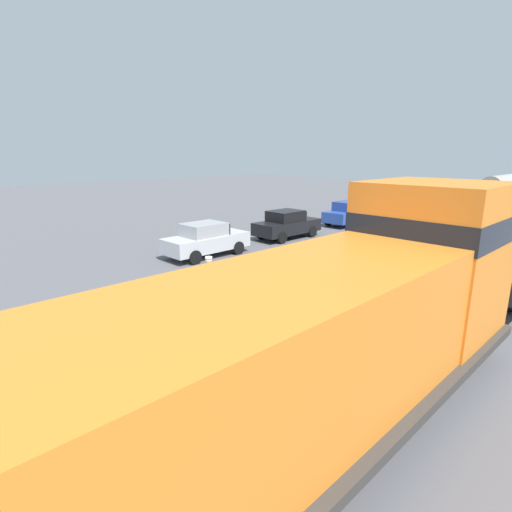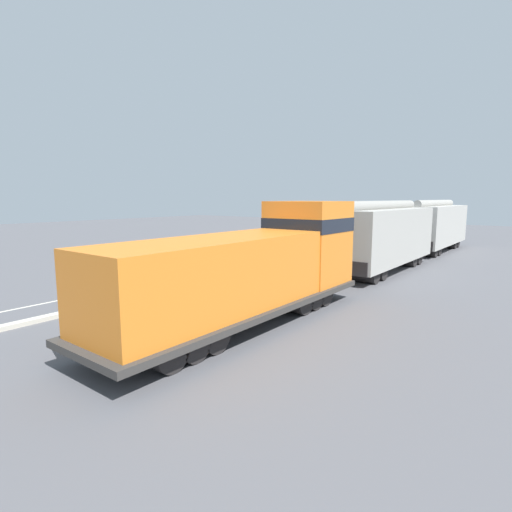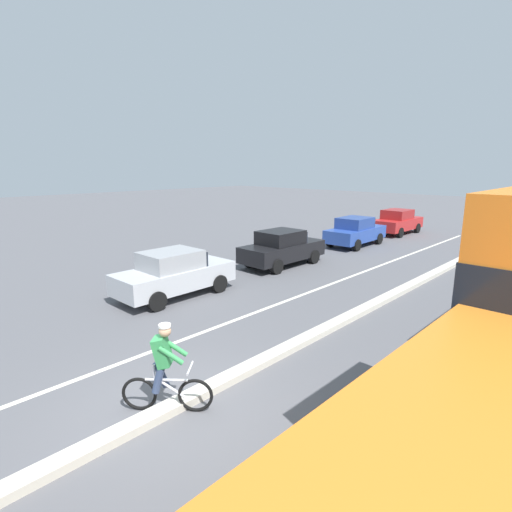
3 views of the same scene
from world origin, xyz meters
name	(u,v)px [view 1 (image 1 of 3)]	position (x,y,z in m)	size (l,w,h in m)	color
ground_plane	(212,309)	(0.00, 0.00, 0.00)	(120.00, 120.00, 0.00)	#56565B
median_curb	(325,270)	(0.00, 6.00, 0.08)	(0.36, 36.00, 0.16)	beige
lane_stripe	(283,261)	(-2.40, 6.00, 0.00)	(0.14, 36.00, 0.01)	silver
locomotive	(340,329)	(5.88, -1.65, 1.80)	(3.10, 11.61, 4.20)	orange
parked_car_silver	(206,239)	(-5.56, 3.99, 0.82)	(1.88, 4.22, 1.62)	#B7BABF
parked_car_black	(287,224)	(-5.67, 9.92, 0.82)	(1.88, 4.22, 1.62)	black
parked_car_blue	(349,213)	(-5.65, 16.32, 0.82)	(1.91, 4.24, 1.62)	#28479E
parked_car_red	(389,206)	(-5.71, 21.86, 0.82)	(1.86, 4.21, 1.62)	red
cyclist	(208,284)	(-0.08, -0.05, 0.82)	(1.33, 1.17, 1.71)	black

